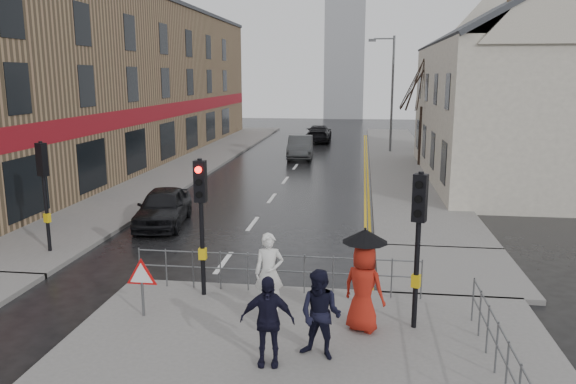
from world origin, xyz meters
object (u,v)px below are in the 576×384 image
(pedestrian_with_umbrella, at_px, (364,278))
(pedestrian_d, at_px, (267,321))
(car_parked, at_px, (163,207))
(car_mid, at_px, (300,147))
(pedestrian_a, at_px, (269,272))
(pedestrian_b, at_px, (321,315))

(pedestrian_with_umbrella, bearing_deg, pedestrian_d, -136.28)
(pedestrian_with_umbrella, relative_size, car_parked, 0.55)
(car_mid, bearing_deg, pedestrian_a, -88.91)
(pedestrian_d, height_order, car_parked, pedestrian_d)
(pedestrian_d, bearing_deg, pedestrian_with_umbrella, 39.73)
(pedestrian_a, xyz_separation_m, pedestrian_b, (1.33, -2.06, -0.04))
(pedestrian_a, distance_m, car_parked, 9.05)
(pedestrian_b, height_order, pedestrian_with_umbrella, pedestrian_with_umbrella)
(pedestrian_a, bearing_deg, car_mid, 87.78)
(car_parked, bearing_deg, car_mid, 72.66)
(pedestrian_a, xyz_separation_m, car_mid, (-2.08, 25.22, -0.30))
(car_mid, bearing_deg, pedestrian_d, -88.56)
(pedestrian_with_umbrella, distance_m, pedestrian_d, 2.46)
(pedestrian_b, distance_m, pedestrian_with_umbrella, 1.56)
(pedestrian_b, height_order, car_mid, pedestrian_b)
(pedestrian_a, xyz_separation_m, pedestrian_d, (0.37, -2.44, -0.05))
(pedestrian_with_umbrella, bearing_deg, car_parked, 131.99)
(pedestrian_b, distance_m, pedestrian_d, 1.04)
(car_parked, relative_size, car_mid, 0.90)
(pedestrian_a, distance_m, pedestrian_d, 2.47)
(pedestrian_b, bearing_deg, pedestrian_a, 140.84)
(pedestrian_a, xyz_separation_m, car_parked, (-5.20, 7.40, -0.36))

